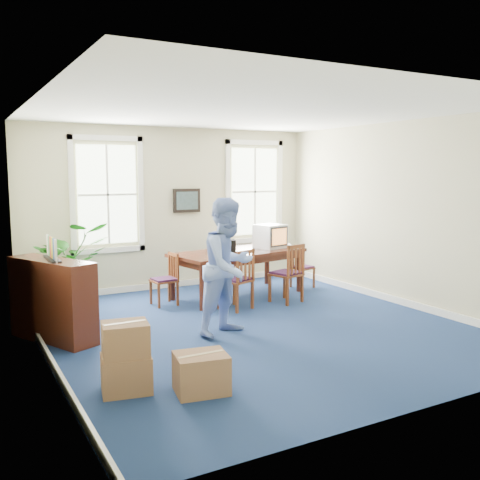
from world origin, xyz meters
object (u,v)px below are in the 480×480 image
crt_tv (270,236)px  cardboard_boxes (141,350)px  man (229,267)px  conference_table (238,273)px  chair_near_left (236,279)px  credenza (52,298)px  potted_plant (69,264)px

crt_tv → cardboard_boxes: bearing=-151.9°
cardboard_boxes → man: bearing=35.2°
conference_table → chair_near_left: bearing=-131.2°
crt_tv → man: (-2.00, -2.09, -0.10)m
crt_tv → credenza: crt_tv is taller
credenza → cardboard_boxes: (0.56, -2.16, -0.18)m
man → conference_table: bearing=37.0°
credenza → crt_tv: bearing=-10.0°
crt_tv → potted_plant: (-3.68, 0.67, -0.34)m
chair_near_left → credenza: credenza is taller
crt_tv → man: man is taller
conference_table → crt_tv: (0.74, 0.06, 0.66)m
potted_plant → credenza: bearing=-108.1°
conference_table → potted_plant: 3.04m
crt_tv → man: 2.89m
potted_plant → crt_tv: bearing=-10.3°
man → potted_plant: bearing=100.2°
potted_plant → cardboard_boxes: size_ratio=1.07×
man → credenza: bearing=136.2°
crt_tv → credenza: size_ratio=0.37×
chair_near_left → cardboard_boxes: 3.43m
cardboard_boxes → credenza: bearing=104.4°
chair_near_left → potted_plant: bearing=-54.0°
chair_near_left → credenza: size_ratio=0.70×
chair_near_left → potted_plant: potted_plant is taller
credenza → potted_plant: size_ratio=1.00×
conference_table → crt_tv: crt_tv is taller
conference_table → credenza: bearing=-173.3°
chair_near_left → man: bearing=36.7°
chair_near_left → potted_plant: (-2.43, 1.58, 0.22)m
chair_near_left → credenza: (-3.02, -0.23, 0.06)m
chair_near_left → potted_plant: 2.90m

